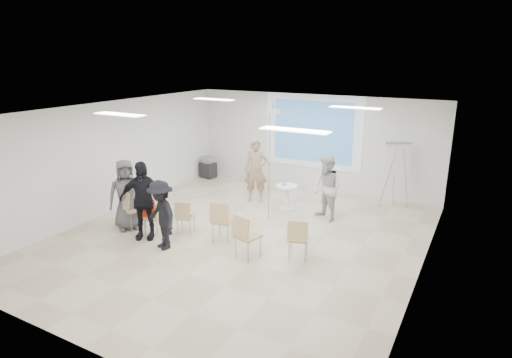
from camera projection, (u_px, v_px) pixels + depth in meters
The scene contains 30 objects.
floor at pixel (240, 240), 10.13m from camera, with size 8.00×9.00×0.10m, color beige.
ceiling at pixel (238, 108), 9.25m from camera, with size 8.00×9.00×0.10m, color white.
wall_back at pixel (313, 142), 13.52m from camera, with size 8.00×0.10×3.00m, color silver.
wall_left at pixel (111, 157), 11.56m from camera, with size 0.10×9.00×3.00m, color silver.
wall_right at pixel (429, 207), 7.82m from camera, with size 0.10×9.00×3.00m, color silver.
projection_halo at pixel (313, 132), 13.36m from camera, with size 3.20×0.01×2.30m, color silver.
projection_image at pixel (312, 132), 13.35m from camera, with size 2.60×0.01×1.90m, color #3779BD.
pedestal_table at pixel (287, 196), 11.83m from camera, with size 0.77×0.77×0.73m.
player_left at pixel (256, 166), 12.36m from camera, with size 0.77×0.52×2.12m, color tan.
player_right at pixel (327, 185), 10.97m from camera, with size 0.92×0.74×1.91m, color silver.
controller_left at pixel (266, 154), 12.39m from camera, with size 0.04×0.13×0.04m, color white.
controller_right at pixel (324, 169), 11.17m from camera, with size 0.04×0.11×0.04m, color silver.
chair_far_left at pixel (130, 206), 10.47m from camera, with size 0.60×0.62×1.01m.
chair_left_mid at pixel (152, 216), 10.17m from camera, with size 0.50×0.51×0.82m.
chair_left_inner at pixel (184, 215), 10.19m from camera, with size 0.50×0.52×0.83m.
chair_center at pixel (222, 219), 9.73m from camera, with size 0.53×0.56×0.98m.
chair_right_inner at pixel (245, 233), 8.93m from camera, with size 0.57×0.59×0.98m.
chair_right_far at pixel (298, 236), 8.90m from camera, with size 0.53×0.56×0.91m.
red_jacket at pixel (146, 208), 9.99m from camera, with size 0.43×0.10×0.41m, color #B32D16.
laptop at pixel (186, 215), 10.29m from camera, with size 0.31×0.22×0.02m, color black.
audience_left at pixel (142, 195), 9.84m from camera, with size 1.24×0.75×2.14m, color black.
audience_mid at pixel (161, 211), 9.34m from camera, with size 1.16×0.63×1.79m, color black.
audience_outer at pixel (126, 191), 10.41m from camera, with size 0.96×0.63×1.97m, color #555459.
flipchart_easel at pixel (397, 160), 11.72m from camera, with size 0.75×0.60×1.88m.
av_cart at pixel (208, 168), 14.97m from camera, with size 0.56×0.47×0.76m.
ceiling_projector at pixel (273, 117), 10.56m from camera, with size 0.30×0.25×3.00m.
fluor_panel_nw at pixel (214, 99), 11.88m from camera, with size 1.20×0.30×0.02m, color white.
fluor_panel_ne at pixel (355, 108), 10.03m from camera, with size 1.20×0.30×0.02m, color white.
fluor_panel_sw at pixel (119, 114), 8.94m from camera, with size 1.20×0.30×0.02m, color white.
fluor_panel_se at pixel (295, 130), 7.09m from camera, with size 1.20×0.30×0.02m, color white.
Camera 1 is at (4.82, -7.97, 4.19)m, focal length 30.00 mm.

